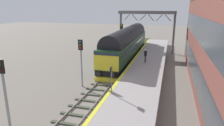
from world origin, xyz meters
TOP-DOWN VIEW (x-y plane):
  - ground_plane at (0.00, 0.00)m, footprint 140.00×140.00m
  - track_main at (0.00, -0.00)m, footprint 2.50×60.00m
  - station_platform at (3.60, 0.00)m, footprint 4.00×44.00m
  - diesel_locomotive at (0.00, 8.03)m, footprint 2.74×20.38m
  - signal_post_near at (-1.90, -13.04)m, footprint 0.44×0.22m
  - signal_post_mid at (-1.90, -3.72)m, footprint 0.44×0.22m
  - signal_post_far at (-1.90, 12.50)m, footprint 0.44×0.22m
  - platform_number_sign at (1.98, -6.81)m, footprint 0.10×0.44m
  - waiting_passenger at (3.32, 3.21)m, footprint 0.43×0.49m
  - overhead_footbridge at (2.05, 13.83)m, footprint 9.30×2.00m

SIDE VIEW (x-z plane):
  - ground_plane at x=0.00m, z-range 0.00..0.00m
  - track_main at x=0.00m, z-range -0.02..0.13m
  - station_platform at x=3.60m, z-range 0.00..1.01m
  - waiting_passenger at x=3.32m, z-range 1.17..2.81m
  - platform_number_sign at x=1.98m, z-range 1.35..3.52m
  - diesel_locomotive at x=0.00m, z-range 0.15..4.83m
  - signal_post_mid at x=-1.90m, z-range 0.65..5.26m
  - signal_post_near at x=-1.90m, z-range 0.58..5.60m
  - signal_post_far at x=-1.90m, z-range 0.73..5.56m
  - overhead_footbridge at x=2.05m, z-range 2.69..9.62m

